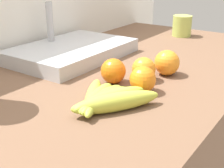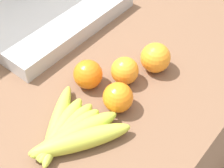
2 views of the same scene
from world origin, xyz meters
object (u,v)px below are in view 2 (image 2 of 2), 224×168
object	(u,v)px
orange_right	(125,71)
orange_back_left	(155,58)
orange_center	(88,74)
sink_basin	(50,13)
orange_far_right	(118,97)
banana_bunch	(70,133)

from	to	relation	value
orange_right	orange_back_left	size ratio (longest dim) A/B	0.90
orange_center	sink_basin	world-z (taller)	sink_basin
orange_far_right	orange_back_left	world-z (taller)	orange_back_left
orange_right	orange_far_right	bearing A→B (deg)	-152.14
orange_back_left	sink_basin	world-z (taller)	sink_basin
sink_basin	orange_far_right	bearing A→B (deg)	-109.97
sink_basin	orange_back_left	bearing A→B (deg)	-85.75
orange_back_left	orange_center	bearing A→B (deg)	147.85
orange_far_right	orange_center	bearing A→B (deg)	84.15
banana_bunch	orange_far_right	xyz separation A→B (m)	(0.13, -0.03, 0.01)
banana_bunch	orange_far_right	distance (m)	0.13
banana_bunch	orange_center	xyz separation A→B (m)	(0.14, 0.07, 0.02)
banana_bunch	orange_back_left	distance (m)	0.29
banana_bunch	orange_center	world-z (taller)	orange_center
orange_far_right	orange_right	world-z (taller)	orange_far_right
orange_center	orange_right	bearing A→B (deg)	-41.95
orange_far_right	orange_center	distance (m)	0.10
orange_right	sink_basin	world-z (taller)	sink_basin
orange_center	sink_basin	distance (m)	0.29
orange_right	sink_basin	size ratio (longest dim) A/B	0.16
banana_bunch	orange_back_left	world-z (taller)	orange_back_left
orange_far_right	orange_center	xyz separation A→B (m)	(0.01, 0.10, 0.00)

